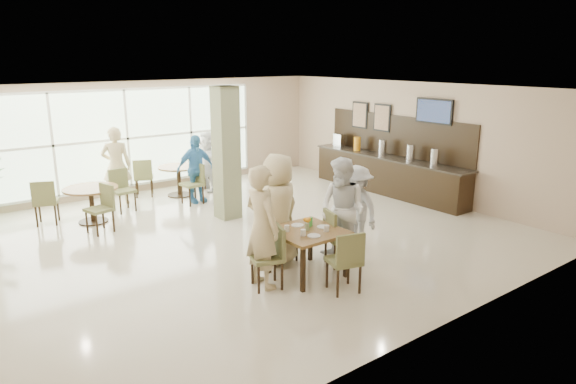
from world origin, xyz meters
TOP-DOWN VIEW (x-y plane):
  - ground at (0.00, 0.00)m, footprint 10.00×10.00m
  - room_shell at (0.00, 0.00)m, footprint 10.00×10.00m
  - window_bank at (-0.50, 4.46)m, footprint 7.00×0.04m
  - column at (0.40, 1.20)m, footprint 0.45×0.45m
  - main_table at (-0.18, -2.19)m, footprint 1.04×1.04m
  - round_table_left at (-2.04, 2.63)m, footprint 1.11×1.11m
  - round_table_right at (0.36, 3.48)m, footprint 1.01×1.01m
  - chairs_main_table at (-0.16, -2.19)m, footprint 2.04×2.05m
  - chairs_table_left at (-2.06, 2.65)m, footprint 2.13×1.78m
  - chairs_table_right at (0.36, 3.49)m, footprint 2.12×1.91m
  - tabletop_clutter at (-0.16, -2.19)m, footprint 0.72×0.75m
  - buffet_counter at (4.70, 0.51)m, footprint 0.64×4.70m
  - wall_tv at (4.94, -0.60)m, footprint 0.06×1.00m
  - framed_art_a at (4.95, 1.00)m, footprint 0.05×0.55m
  - framed_art_b at (4.95, 1.80)m, footprint 0.05×0.55m
  - teen_left at (-0.96, -2.08)m, footprint 0.47×0.70m
  - teen_far at (-0.23, -1.49)m, footprint 1.00×0.68m
  - teen_right at (0.68, -2.08)m, footprint 0.80×0.96m
  - teen_standing at (1.31, -1.78)m, footprint 0.61×1.01m
  - adult_a at (0.43, 2.69)m, footprint 0.95×0.54m
  - adult_b at (1.18, 3.49)m, footprint 0.62×1.43m
  - adult_standing at (-1.09, 3.70)m, footprint 0.79×0.67m

SIDE VIEW (x-z plane):
  - ground at x=0.00m, z-range 0.00..0.00m
  - chairs_main_table at x=-0.16m, z-range 0.00..0.95m
  - chairs_table_left at x=-2.06m, z-range 0.00..0.95m
  - chairs_table_right at x=0.36m, z-range 0.00..0.95m
  - buffet_counter at x=4.70m, z-range -0.42..1.53m
  - round_table_right at x=0.36m, z-range 0.18..0.93m
  - round_table_left at x=-2.04m, z-range 0.20..0.95m
  - main_table at x=-0.18m, z-range 0.29..1.04m
  - teen_standing at x=1.31m, z-range 0.00..1.52m
  - adult_b at x=1.18m, z-range 0.00..1.54m
  - adult_a at x=0.43m, z-range 0.00..1.62m
  - tabletop_clutter at x=-0.16m, z-range 0.71..0.91m
  - teen_right at x=0.68m, z-range 0.00..1.78m
  - adult_standing at x=-1.09m, z-range 0.00..1.83m
  - teen_far at x=-0.23m, z-range 0.00..1.87m
  - teen_left at x=-0.96m, z-range 0.00..1.88m
  - window_bank at x=-0.50m, z-range -2.10..4.90m
  - column at x=0.40m, z-range 0.00..2.80m
  - room_shell at x=0.00m, z-range -3.30..6.70m
  - framed_art_a at x=4.95m, z-range 1.50..2.20m
  - framed_art_b at x=4.95m, z-range 1.50..2.20m
  - wall_tv at x=4.94m, z-range 1.86..2.44m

